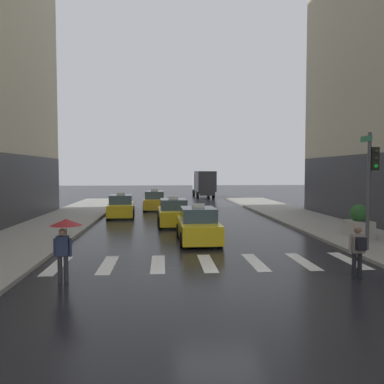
# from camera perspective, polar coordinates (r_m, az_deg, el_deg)

# --- Properties ---
(ground_plane) EXTENTS (160.00, 160.00, 0.00)m
(ground_plane) POSITION_cam_1_polar(r_m,az_deg,el_deg) (11.55, 4.02, -13.91)
(ground_plane) COLOR black
(crosswalk_markings) EXTENTS (11.30, 2.80, 0.01)m
(crosswalk_markings) POSITION_cam_1_polar(r_m,az_deg,el_deg) (14.42, 2.25, -10.42)
(crosswalk_markings) COLOR silver
(crosswalk_markings) RESTS_ON ground
(traffic_light_pole) EXTENTS (0.44, 0.84, 4.80)m
(traffic_light_pole) POSITION_cam_1_polar(r_m,az_deg,el_deg) (17.36, 24.95, 2.43)
(traffic_light_pole) COLOR #47474C
(traffic_light_pole) RESTS_ON curb_right
(taxi_lead) EXTENTS (1.98, 4.57, 1.80)m
(taxi_lead) POSITION_cam_1_polar(r_m,az_deg,el_deg) (18.71, 0.90, -5.04)
(taxi_lead) COLOR yellow
(taxi_lead) RESTS_ON ground
(taxi_second) EXTENTS (2.04, 4.59, 1.80)m
(taxi_second) POSITION_cam_1_polar(r_m,az_deg,el_deg) (24.36, -2.79, -3.14)
(taxi_second) COLOR yellow
(taxi_second) RESTS_ON ground
(taxi_third) EXTENTS (2.12, 4.62, 1.80)m
(taxi_third) POSITION_cam_1_polar(r_m,az_deg,el_deg) (28.99, -10.44, -2.18)
(taxi_third) COLOR yellow
(taxi_third) RESTS_ON ground
(taxi_fourth) EXTENTS (1.94, 4.55, 1.80)m
(taxi_fourth) POSITION_cam_1_polar(r_m,az_deg,el_deg) (33.97, -5.54, -1.37)
(taxi_fourth) COLOR gold
(taxi_fourth) RESTS_ON ground
(box_truck) EXTENTS (2.40, 7.58, 3.35)m
(box_truck) POSITION_cam_1_polar(r_m,az_deg,el_deg) (49.22, 1.77, 1.34)
(box_truck) COLOR #2D2D2D
(box_truck) RESTS_ON ground
(pedestrian_with_umbrella) EXTENTS (0.96, 0.96, 1.94)m
(pedestrian_with_umbrella) POSITION_cam_1_polar(r_m,az_deg,el_deg) (12.31, -18.25, -5.75)
(pedestrian_with_umbrella) COLOR #333338
(pedestrian_with_umbrella) RESTS_ON ground
(pedestrian_with_backpack) EXTENTS (0.55, 0.43, 1.65)m
(pedestrian_with_backpack) POSITION_cam_1_polar(r_m,az_deg,el_deg) (13.23, 23.29, -7.62)
(pedestrian_with_backpack) COLOR black
(pedestrian_with_backpack) RESTS_ON ground
(planter_near_corner) EXTENTS (1.10, 1.10, 1.60)m
(planter_near_corner) POSITION_cam_1_polar(r_m,az_deg,el_deg) (20.58, 23.47, -4.13)
(planter_near_corner) COLOR #A8A399
(planter_near_corner) RESTS_ON curb_right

